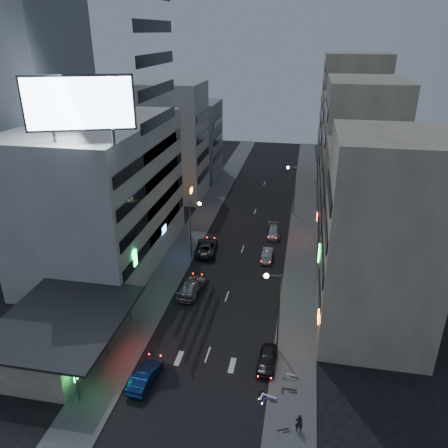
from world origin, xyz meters
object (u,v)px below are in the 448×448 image
(road_car_blue, at_px, (145,376))
(scooter_black_a, at_px, (289,423))
(person, at_px, (299,423))
(parked_car_right_near, at_px, (267,359))
(parked_car_right_mid, at_px, (267,255))
(road_car_silver, at_px, (192,287))
(scooter_blue, at_px, (278,394))
(scooter_silver_a, at_px, (278,392))
(parked_car_right_far, at_px, (273,232))
(parked_car_left, at_px, (206,247))
(scooter_silver_b, at_px, (298,371))
(scooter_black_b, at_px, (297,384))

(road_car_blue, distance_m, scooter_black_a, 12.60)
(person, bearing_deg, scooter_black_a, -8.95)
(parked_car_right_near, relative_size, parked_car_right_mid, 1.05)
(parked_car_right_mid, xyz_separation_m, road_car_silver, (-7.78, -9.60, 0.17))
(scooter_blue, bearing_deg, person, -150.26)
(scooter_silver_a, bearing_deg, person, -135.05)
(parked_car_right_far, bearing_deg, person, -88.97)
(parked_car_left, distance_m, road_car_silver, 10.16)
(parked_car_right_near, distance_m, scooter_blue, 4.07)
(parked_car_left, relative_size, road_car_blue, 1.33)
(parked_car_right_far, xyz_separation_m, road_car_silver, (-7.98, -17.06, 0.14))
(scooter_black_a, relative_size, scooter_silver_b, 1.00)
(parked_car_right_near, relative_size, scooter_black_b, 2.21)
(scooter_black_a, distance_m, scooter_blue, 2.88)
(person, distance_m, scooter_silver_b, 5.88)
(road_car_silver, xyz_separation_m, scooter_blue, (10.99, -14.26, -0.16))
(parked_car_right_mid, bearing_deg, scooter_silver_a, -83.23)
(parked_car_right_mid, xyz_separation_m, scooter_silver_a, (3.18, -23.74, 0.07))
(road_car_silver, relative_size, scooter_blue, 3.23)
(road_car_silver, distance_m, scooter_black_a, 20.79)
(scooter_black_b, bearing_deg, parked_car_right_far, 8.48)
(parked_car_left, distance_m, road_car_blue, 24.60)
(parked_car_right_mid, height_order, scooter_silver_b, parked_car_right_mid)
(parked_car_left, bearing_deg, road_car_blue, 84.26)
(person, distance_m, scooter_black_a, 0.82)
(person, distance_m, scooter_silver_a, 3.49)
(scooter_blue, bearing_deg, scooter_black_a, -161.04)
(parked_car_right_mid, xyz_separation_m, scooter_black_b, (4.75, -22.53, 0.05))
(road_car_blue, relative_size, scooter_blue, 2.58)
(parked_car_right_far, relative_size, scooter_black_b, 2.53)
(parked_car_right_near, height_order, road_car_silver, road_car_silver)
(parked_car_right_near, xyz_separation_m, parked_car_left, (-10.35, 20.54, 0.14))
(parked_car_left, xyz_separation_m, scooter_blue, (11.59, -24.41, -0.18))
(scooter_silver_a, relative_size, scooter_blue, 1.11)
(parked_car_right_mid, relative_size, person, 2.39)
(parked_car_right_near, distance_m, parked_car_right_far, 27.51)
(scooter_silver_a, relative_size, scooter_silver_b, 1.18)
(road_car_silver, bearing_deg, scooter_black_a, 130.42)
(parked_car_right_near, relative_size, scooter_silver_a, 2.10)
(parked_car_left, bearing_deg, person, 109.72)
(scooter_silver_a, bearing_deg, parked_car_left, 38.95)
(parked_car_right_far, relative_size, scooter_blue, 2.68)
(parked_car_right_far, relative_size, road_car_blue, 1.04)
(scooter_black_a, bearing_deg, scooter_silver_b, -27.41)
(parked_car_right_mid, xyz_separation_m, road_car_blue, (-8.09, -24.05, 0.10))
(scooter_blue, bearing_deg, parked_car_right_near, 15.45)
(parked_car_right_near, distance_m, scooter_silver_a, 3.94)
(parked_car_left, height_order, scooter_black_b, parked_car_left)
(road_car_blue, relative_size, scooter_silver_b, 2.75)
(person, relative_size, scooter_black_b, 0.88)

